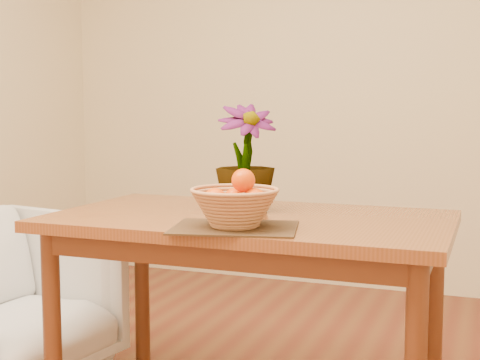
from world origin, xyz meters
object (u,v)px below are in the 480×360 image
(wicker_basket, at_px, (235,209))
(potted_plant, at_px, (246,158))
(table, at_px, (249,240))
(armchair, at_px, (3,290))

(wicker_basket, distance_m, potted_plant, 0.40)
(table, bearing_deg, armchair, -177.97)
(table, xyz_separation_m, armchair, (-1.07, -0.04, -0.28))
(wicker_basket, xyz_separation_m, potted_plant, (-0.10, 0.36, 0.14))
(armchair, bearing_deg, potted_plant, -71.85)
(wicker_basket, bearing_deg, table, 100.10)
(table, distance_m, armchair, 1.11)
(wicker_basket, relative_size, potted_plant, 0.71)
(potted_plant, relative_size, armchair, 0.52)
(potted_plant, distance_m, armchair, 1.17)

